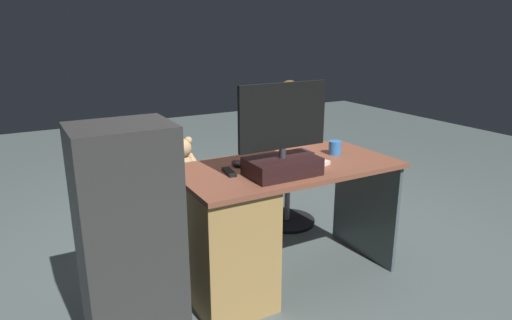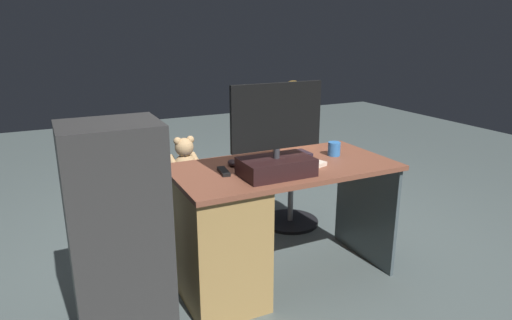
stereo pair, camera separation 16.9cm
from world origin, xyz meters
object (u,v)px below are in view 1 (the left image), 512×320
Objects in this scene: monitor at (282,149)px; office_chair_teddy at (185,205)px; desk at (238,230)px; computer_mouse at (237,163)px; visitor_chair at (287,192)px; tv_remote at (229,172)px; cup at (335,148)px; teddy_bear at (182,160)px; person at (278,142)px; keyboard at (281,156)px.

office_chair_teddy is at bearing -76.39° from monitor.
desk is at bearing 91.84° from office_chair_teddy.
visitor_chair is (-0.74, -0.57, -0.50)m from computer_mouse.
desk is 0.36m from tv_remote.
visitor_chair is (-0.84, -0.67, -0.49)m from tv_remote.
monitor is 6.14× the size of cup.
tv_remote reaches higher than visitor_chair.
teddy_bear is (0.00, -0.01, 0.34)m from office_chair_teddy.
computer_mouse reaches higher than visitor_chair.
office_chair_teddy is (0.09, -0.69, -0.50)m from computer_mouse.
person reaches higher than tv_remote.
office_chair_teddy is 0.41× the size of person.
teddy_bear is at bearing -88.19° from desk.
desk is 13.74× the size of computer_mouse.
keyboard is 0.80m from teddy_bear.
visitor_chair is at bearing -127.39° from keyboard.
computer_mouse is at bearing 42.04° from person.
tv_remote is (0.77, 0.03, -0.03)m from cup.
tv_remote is at bearing 88.98° from teddy_bear.
person reaches higher than office_chair_teddy.
keyboard is 0.88× the size of visitor_chair.
cup is (-0.73, -0.04, 0.39)m from desk.
desk is 4.25× the size of teddy_bear.
keyboard is at bearing 52.61° from visitor_chair.
tv_remote is 0.13× the size of person.
cup is 0.18× the size of visitor_chair.
monitor reaches higher than keyboard.
teddy_bear is (0.09, -0.70, -0.15)m from computer_mouse.
computer_mouse is 0.88m from person.
cup is at bearing 134.39° from office_chair_teddy.
office_chair_teddy is at bearing -58.37° from keyboard.
visitor_chair is 0.41× the size of person.
visitor_chair is at bearing -142.08° from computer_mouse.
person is at bearing 171.00° from teddy_bear.
office_chair_teddy and visitor_chair have the same top height.
keyboard is 0.36m from cup.
tv_remote is 1.02m from person.
monitor is at bearing 54.68° from visitor_chair.
monitor reaches higher than cup.
office_chair_teddy is 0.85m from person.
person is at bearing -137.96° from computer_mouse.
visitor_chair is (-0.59, -0.84, -0.63)m from monitor.
teddy_bear reaches higher than visitor_chair.
cup is 0.08× the size of person.
computer_mouse is at bearing -61.28° from monitor.
keyboard reaches higher than tv_remote.
office_chair_teddy is (0.75, -0.77, -0.52)m from cup.
visitor_chair is at bearing 171.09° from teddy_bear.
computer_mouse is (0.32, 0.03, 0.01)m from keyboard.
cup is 0.67m from person.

